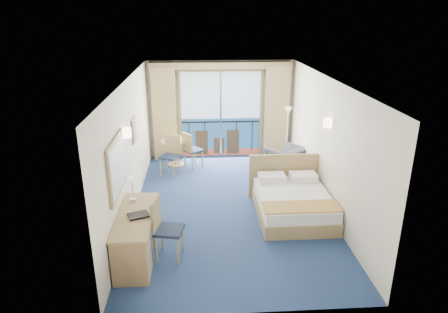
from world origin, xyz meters
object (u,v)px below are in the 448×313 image
(desk_chair, at_px, (163,225))
(table_chair_a, at_px, (191,148))
(nightstand, at_px, (301,175))
(floor_lamp, at_px, (288,121))
(desk, at_px, (133,248))
(armchair, at_px, (285,160))
(bed, at_px, (293,202))
(table_chair_b, at_px, (171,152))
(round_table, at_px, (175,146))

(desk_chair, bearing_deg, table_chair_a, 5.82)
(nightstand, bearing_deg, table_chair_a, 150.97)
(floor_lamp, xyz_separation_m, desk_chair, (-2.99, -4.29, -0.59))
(nightstand, bearing_deg, desk, -138.22)
(floor_lamp, bearing_deg, armchair, -104.26)
(desk, xyz_separation_m, table_chair_a, (0.85, 4.53, 0.11))
(floor_lamp, xyz_separation_m, table_chair_a, (-2.60, -0.18, -0.64))
(bed, xyz_separation_m, table_chair_b, (-2.60, 2.41, 0.28))
(floor_lamp, distance_m, desk_chair, 5.26)
(round_table, bearing_deg, armchair, -16.67)
(round_table, xyz_separation_m, table_chair_b, (-0.08, -0.57, 0.03))
(nightstand, relative_size, table_chair_a, 0.61)
(armchair, bearing_deg, bed, 45.58)
(bed, distance_m, armchair, 2.16)
(nightstand, distance_m, floor_lamp, 1.85)
(bed, relative_size, floor_lamp, 1.21)
(desk, bearing_deg, table_chair_a, 79.34)
(desk_chair, xyz_separation_m, table_chair_a, (0.40, 4.11, -0.05))
(floor_lamp, relative_size, round_table, 2.00)
(desk, bearing_deg, floor_lamp, 53.75)
(armchair, height_order, round_table, armchair)
(armchair, height_order, table_chair_b, table_chair_b)
(armchair, bearing_deg, round_table, -53.42)
(armchair, distance_m, desk, 5.06)
(table_chair_a, relative_size, table_chair_b, 0.97)
(bed, distance_m, nightstand, 1.43)
(desk, bearing_deg, desk_chair, 42.72)
(armchair, bearing_deg, nightstand, 67.94)
(bed, distance_m, floor_lamp, 3.13)
(floor_lamp, height_order, round_table, floor_lamp)
(bed, bearing_deg, desk, -149.37)
(nightstand, relative_size, round_table, 0.76)
(armchair, relative_size, floor_lamp, 0.53)
(floor_lamp, distance_m, desk, 5.88)
(round_table, bearing_deg, floor_lamp, -0.41)
(floor_lamp, bearing_deg, round_table, 179.59)
(armchair, xyz_separation_m, desk, (-3.24, -3.89, 0.06))
(desk, distance_m, table_chair_a, 4.61)
(bed, distance_m, round_table, 3.91)
(armchair, xyz_separation_m, table_chair_a, (-2.39, 0.64, 0.17))
(armchair, distance_m, round_table, 2.93)
(table_chair_b, bearing_deg, desk_chair, -64.48)
(desk_chair, bearing_deg, armchair, -27.47)
(nightstand, relative_size, table_chair_b, 0.60)
(table_chair_a, bearing_deg, round_table, 26.98)
(nightstand, xyz_separation_m, table_chair_b, (-3.10, 1.08, 0.26))
(desk_chair, bearing_deg, bed, -50.69)
(bed, bearing_deg, table_chair_a, 127.11)
(nightstand, height_order, round_table, round_table)
(bed, distance_m, desk, 3.44)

